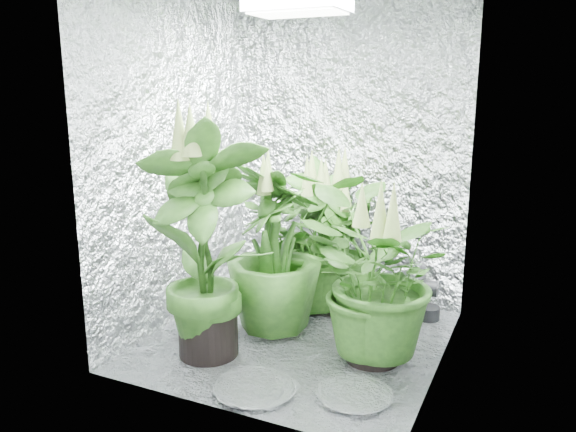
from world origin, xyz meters
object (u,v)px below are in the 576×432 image
(plant_b, at_px, (322,233))
(plant_e, at_px, (375,278))
(plant_a, at_px, (313,238))
(plant_c, at_px, (348,250))
(grow_lamp, at_px, (298,5))
(plant_d, at_px, (274,249))
(circulation_fan, at_px, (424,295))
(plant_f, at_px, (205,241))

(plant_b, bearing_deg, plant_e, -50.40)
(plant_a, height_order, plant_c, plant_a)
(plant_b, bearing_deg, plant_c, -19.33)
(grow_lamp, relative_size, plant_a, 0.50)
(plant_d, bearing_deg, circulation_fan, 35.86)
(grow_lamp, relative_size, plant_b, 0.48)
(plant_b, height_order, plant_d, plant_d)
(plant_b, height_order, plant_e, plant_b)
(plant_c, bearing_deg, plant_f, -116.50)
(plant_c, bearing_deg, circulation_fan, 6.16)
(plant_a, bearing_deg, plant_f, -107.23)
(circulation_fan, bearing_deg, plant_b, 178.37)
(plant_b, relative_size, plant_d, 0.97)
(grow_lamp, xyz_separation_m, plant_c, (0.10, 0.57, -1.43))
(grow_lamp, bearing_deg, plant_b, 99.29)
(grow_lamp, height_order, plant_c, grow_lamp)
(grow_lamp, relative_size, plant_e, 0.49)
(plant_b, height_order, plant_f, plant_f)
(plant_b, relative_size, plant_c, 1.19)
(plant_d, relative_size, plant_f, 0.79)
(grow_lamp, relative_size, plant_f, 0.37)
(grow_lamp, xyz_separation_m, plant_b, (-0.10, 0.64, -1.35))
(plant_a, relative_size, plant_c, 1.15)
(plant_e, distance_m, plant_f, 0.90)
(plant_e, relative_size, plant_f, 0.75)
(plant_c, distance_m, plant_e, 0.72)
(grow_lamp, height_order, circulation_fan, grow_lamp)
(plant_a, height_order, plant_e, plant_a)
(grow_lamp, height_order, plant_a, grow_lamp)
(plant_c, bearing_deg, plant_b, 160.67)
(plant_b, xyz_separation_m, circulation_fan, (0.70, -0.02, -0.32))
(plant_c, xyz_separation_m, plant_e, (0.36, -0.62, 0.06))
(plant_c, relative_size, plant_f, 0.64)
(plant_a, distance_m, circulation_fan, 0.78)
(circulation_fan, bearing_deg, plant_c, -173.84)
(plant_c, height_order, plant_e, plant_e)
(grow_lamp, xyz_separation_m, circulation_fan, (0.60, 0.62, -1.67))
(plant_e, bearing_deg, plant_f, -159.07)
(plant_c, height_order, circulation_fan, plant_c)
(plant_e, xyz_separation_m, plant_f, (-0.83, -0.32, 0.18))
(plant_b, distance_m, circulation_fan, 0.77)
(plant_f, xyz_separation_m, circulation_fan, (0.96, 0.99, -0.49))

